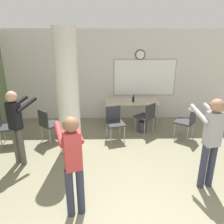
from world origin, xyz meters
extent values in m
cube|color=silver|center=(0.00, 5.06, 1.40)|extent=(8.00, 0.12, 2.80)
cylinder|color=black|center=(0.74, 4.99, 2.05)|extent=(0.30, 0.03, 0.30)
cylinder|color=white|center=(0.74, 4.97, 2.05)|extent=(0.25, 0.01, 0.25)
cube|color=#99999E|center=(0.91, 5.00, 1.35)|extent=(1.96, 0.01, 1.16)
cube|color=white|center=(0.91, 4.99, 1.35)|extent=(1.90, 0.02, 1.10)
cylinder|color=silver|center=(-1.14, 2.85, 1.40)|extent=(0.49, 0.49, 2.80)
cube|color=beige|center=(0.47, 4.42, 0.73)|extent=(1.58, 0.68, 0.03)
cylinder|color=gray|center=(-0.26, 4.14, 0.36)|extent=(0.04, 0.04, 0.71)
cylinder|color=gray|center=(1.20, 4.14, 0.36)|extent=(0.04, 0.04, 0.71)
cylinder|color=gray|center=(-0.26, 4.70, 0.36)|extent=(0.04, 0.04, 0.71)
cylinder|color=gray|center=(1.20, 4.70, 0.36)|extent=(0.04, 0.04, 0.71)
cylinder|color=black|center=(0.50, 4.36, 0.82)|extent=(0.07, 0.07, 0.16)
cylinder|color=black|center=(0.50, 4.36, 0.93)|extent=(0.03, 0.03, 0.07)
cylinder|color=#38383D|center=(0.72, 3.87, 0.15)|extent=(0.25, 0.25, 0.31)
cube|color=#2D2D33|center=(-1.72, 3.40, 0.45)|extent=(0.62, 0.62, 0.04)
cube|color=#2D2D33|center=(-1.86, 3.25, 0.67)|extent=(0.31, 0.29, 0.40)
cylinder|color=#99999E|center=(-1.47, 3.41, 0.21)|extent=(0.02, 0.02, 0.43)
cylinder|color=#99999E|center=(-1.73, 3.65, 0.21)|extent=(0.02, 0.02, 0.43)
cylinder|color=#99999E|center=(-1.71, 3.14, 0.21)|extent=(0.02, 0.02, 0.43)
cylinder|color=#99999E|center=(-1.98, 3.39, 0.21)|extent=(0.02, 0.02, 0.43)
cube|color=#2D2D33|center=(-2.72, 3.22, 0.45)|extent=(0.52, 0.52, 0.04)
cylinder|color=#99999E|center=(-2.51, 3.07, 0.21)|extent=(0.02, 0.02, 0.43)
cylinder|color=#99999E|center=(-2.58, 3.43, 0.21)|extent=(0.02, 0.02, 0.43)
cylinder|color=#99999E|center=(-2.86, 3.00, 0.21)|extent=(0.02, 0.02, 0.43)
cylinder|color=#99999E|center=(-2.93, 3.36, 0.21)|extent=(0.02, 0.02, 0.43)
cube|color=#2D2D33|center=(0.77, 3.89, 0.45)|extent=(0.62, 0.62, 0.04)
cube|color=#2D2D33|center=(0.90, 3.74, 0.67)|extent=(0.32, 0.28, 0.40)
cylinder|color=#99999E|center=(0.78, 4.15, 0.21)|extent=(0.02, 0.02, 0.43)
cylinder|color=#99999E|center=(0.51, 3.91, 0.21)|extent=(0.02, 0.02, 0.43)
cylinder|color=#99999E|center=(1.02, 3.88, 0.21)|extent=(0.02, 0.02, 0.43)
cylinder|color=#99999E|center=(0.75, 3.64, 0.21)|extent=(0.02, 0.02, 0.43)
cube|color=#2D2D33|center=(1.76, 3.47, 0.45)|extent=(0.62, 0.62, 0.04)
cube|color=#2D2D33|center=(1.92, 3.34, 0.67)|extent=(0.28, 0.32, 0.40)
cylinder|color=#99999E|center=(1.74, 3.72, 0.21)|extent=(0.02, 0.02, 0.43)
cylinder|color=#99999E|center=(1.51, 3.45, 0.21)|extent=(0.02, 0.02, 0.43)
cylinder|color=#99999E|center=(2.02, 3.49, 0.21)|extent=(0.02, 0.02, 0.43)
cylinder|color=#99999E|center=(1.78, 3.22, 0.21)|extent=(0.02, 0.02, 0.43)
cube|color=#2D2D33|center=(-0.06, 3.39, 0.45)|extent=(0.54, 0.54, 0.04)
cube|color=#2D2D33|center=(-0.12, 3.59, 0.67)|extent=(0.39, 0.14, 0.40)
cylinder|color=#99999E|center=(-0.19, 3.17, 0.21)|extent=(0.02, 0.02, 0.43)
cylinder|color=#99999E|center=(0.16, 3.27, 0.21)|extent=(0.02, 0.02, 0.43)
cylinder|color=#99999E|center=(-0.28, 3.51, 0.21)|extent=(0.02, 0.02, 0.43)
cylinder|color=#99999E|center=(0.06, 3.61, 0.21)|extent=(0.02, 0.02, 0.43)
cylinder|color=#514C47|center=(-2.07, 2.27, 0.40)|extent=(0.12, 0.12, 0.81)
cylinder|color=#514C47|center=(-2.21, 2.35, 0.40)|extent=(0.12, 0.12, 0.81)
cube|color=black|center=(-2.14, 2.31, 1.09)|extent=(0.30, 0.28, 0.57)
sphere|color=tan|center=(-2.14, 2.31, 1.49)|extent=(0.22, 0.22, 0.22)
cylinder|color=black|center=(-1.91, 2.45, 1.28)|extent=(0.32, 0.48, 0.23)
cylinder|color=black|center=(-2.14, 2.57, 1.28)|extent=(0.32, 0.48, 0.23)
cylinder|color=#2D3347|center=(1.57, 1.49, 0.42)|extent=(0.12, 0.12, 0.84)
cylinder|color=#2D3347|center=(1.41, 1.45, 0.42)|extent=(0.12, 0.12, 0.84)
cube|color=#99999E|center=(1.49, 1.47, 1.14)|extent=(0.28, 0.24, 0.59)
sphere|color=#997051|center=(1.49, 1.47, 1.55)|extent=(0.23, 0.23, 0.23)
cylinder|color=#99999E|center=(1.57, 1.73, 1.33)|extent=(0.20, 0.53, 0.24)
cylinder|color=#99999E|center=(1.31, 1.67, 1.33)|extent=(0.20, 0.53, 0.24)
cube|color=white|center=(1.26, 1.90, 1.33)|extent=(0.06, 0.13, 0.04)
cylinder|color=#2D3347|center=(-0.69, 0.89, 0.40)|extent=(0.12, 0.12, 0.81)
cylinder|color=#2D3347|center=(-0.84, 0.84, 0.40)|extent=(0.12, 0.12, 0.81)
cube|color=#B23838|center=(-0.76, 0.87, 1.10)|extent=(0.29, 0.25, 0.57)
sphere|color=brown|center=(-0.76, 0.87, 1.49)|extent=(0.22, 0.22, 0.22)
cylinder|color=#B23838|center=(-0.72, 1.13, 1.28)|extent=(0.25, 0.51, 0.23)
cylinder|color=#B23838|center=(-0.96, 1.04, 1.28)|extent=(0.25, 0.51, 0.23)
cube|color=white|center=(-1.04, 1.25, 1.28)|extent=(0.08, 0.13, 0.04)
camera|label=1|loc=(-0.28, -1.82, 2.61)|focal=35.00mm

